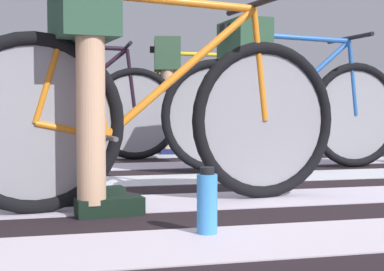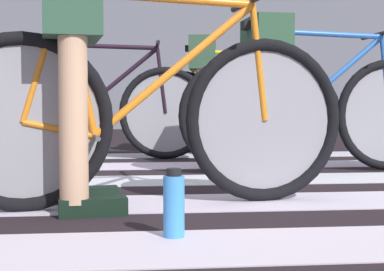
{
  "view_description": "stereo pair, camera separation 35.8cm",
  "coord_description": "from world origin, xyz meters",
  "px_view_note": "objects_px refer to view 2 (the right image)",
  "views": [
    {
      "loc": [
        -0.71,
        -2.69,
        0.45
      ],
      "look_at": [
        -0.08,
        -0.06,
        0.3
      ],
      "focal_mm": 53.7,
      "sensor_mm": 36.0,
      "label": 1
    },
    {
      "loc": [
        -0.35,
        -2.69,
        0.45
      ],
      "look_at": [
        -0.08,
        -0.06,
        0.3
      ],
      "focal_mm": 53.7,
      "sensor_mm": 36.0,
      "label": 2
    }
  ],
  "objects_px": {
    "cyclist_1_of_4": "(72,55)",
    "water_bottle": "(174,205)",
    "bicycle_2_of_4": "(314,111)",
    "bicycle_4_of_4": "(239,109)",
    "bicycle_1_of_4": "(149,115)",
    "cyclist_2_of_4": "(267,73)",
    "bicycle_3_of_4": "(98,110)",
    "cyclist_4_of_4": "(203,78)"
  },
  "relations": [
    {
      "from": "bicycle_3_of_4",
      "to": "water_bottle",
      "type": "xyz_separation_m",
      "value": [
        0.39,
        -2.63,
        -0.28
      ]
    },
    {
      "from": "bicycle_1_of_4",
      "to": "bicycle_2_of_4",
      "type": "height_order",
      "value": "same"
    },
    {
      "from": "cyclist_1_of_4",
      "to": "bicycle_2_of_4",
      "type": "height_order",
      "value": "cyclist_1_of_4"
    },
    {
      "from": "bicycle_1_of_4",
      "to": "bicycle_2_of_4",
      "type": "xyz_separation_m",
      "value": [
        1.07,
        1.12,
        0.0
      ]
    },
    {
      "from": "bicycle_1_of_4",
      "to": "cyclist_1_of_4",
      "type": "xyz_separation_m",
      "value": [
        -0.31,
        -0.05,
        0.24
      ]
    },
    {
      "from": "bicycle_1_of_4",
      "to": "bicycle_2_of_4",
      "type": "relative_size",
      "value": 0.99
    },
    {
      "from": "cyclist_1_of_4",
      "to": "water_bottle",
      "type": "relative_size",
      "value": 4.29
    },
    {
      "from": "bicycle_2_of_4",
      "to": "bicycle_4_of_4",
      "type": "relative_size",
      "value": 1.01
    },
    {
      "from": "bicycle_2_of_4",
      "to": "bicycle_3_of_4",
      "type": "relative_size",
      "value": 1.0
    },
    {
      "from": "bicycle_1_of_4",
      "to": "cyclist_4_of_4",
      "type": "xyz_separation_m",
      "value": [
        0.55,
        2.57,
        0.26
      ]
    },
    {
      "from": "bicycle_1_of_4",
      "to": "cyclist_4_of_4",
      "type": "distance_m",
      "value": 2.64
    },
    {
      "from": "bicycle_2_of_4",
      "to": "cyclist_2_of_4",
      "type": "height_order",
      "value": "cyclist_2_of_4"
    },
    {
      "from": "bicycle_2_of_4",
      "to": "water_bottle",
      "type": "relative_size",
      "value": 7.72
    },
    {
      "from": "cyclist_2_of_4",
      "to": "bicycle_4_of_4",
      "type": "height_order",
      "value": "cyclist_2_of_4"
    },
    {
      "from": "bicycle_2_of_4",
      "to": "water_bottle",
      "type": "xyz_separation_m",
      "value": [
        -1.01,
        -1.69,
        -0.28
      ]
    },
    {
      "from": "bicycle_1_of_4",
      "to": "bicycle_2_of_4",
      "type": "bearing_deg",
      "value": 37.99
    },
    {
      "from": "cyclist_1_of_4",
      "to": "bicycle_1_of_4",
      "type": "bearing_deg",
      "value": -0.0
    },
    {
      "from": "cyclist_2_of_4",
      "to": "cyclist_4_of_4",
      "type": "distance_m",
      "value": 1.48
    },
    {
      "from": "bicycle_4_of_4",
      "to": "cyclist_4_of_4",
      "type": "bearing_deg",
      "value": -180.0
    },
    {
      "from": "cyclist_1_of_4",
      "to": "water_bottle",
      "type": "distance_m",
      "value": 0.83
    },
    {
      "from": "cyclist_2_of_4",
      "to": "water_bottle",
      "type": "distance_m",
      "value": 1.88
    },
    {
      "from": "bicycle_2_of_4",
      "to": "cyclist_1_of_4",
      "type": "bearing_deg",
      "value": -144.05
    },
    {
      "from": "bicycle_4_of_4",
      "to": "water_bottle",
      "type": "bearing_deg",
      "value": -95.12
    },
    {
      "from": "cyclist_2_of_4",
      "to": "cyclist_4_of_4",
      "type": "bearing_deg",
      "value": 93.89
    },
    {
      "from": "cyclist_2_of_4",
      "to": "water_bottle",
      "type": "xyz_separation_m",
      "value": [
        -0.7,
        -1.67,
        -0.52
      ]
    },
    {
      "from": "bicycle_4_of_4",
      "to": "cyclist_4_of_4",
      "type": "relative_size",
      "value": 1.72
    },
    {
      "from": "bicycle_1_of_4",
      "to": "cyclist_1_of_4",
      "type": "height_order",
      "value": "cyclist_1_of_4"
    },
    {
      "from": "bicycle_3_of_4",
      "to": "cyclist_4_of_4",
      "type": "relative_size",
      "value": 1.73
    },
    {
      "from": "bicycle_1_of_4",
      "to": "water_bottle",
      "type": "xyz_separation_m",
      "value": [
        0.06,
        -0.57,
        -0.28
      ]
    },
    {
      "from": "bicycle_3_of_4",
      "to": "bicycle_4_of_4",
      "type": "height_order",
      "value": "same"
    },
    {
      "from": "bicycle_1_of_4",
      "to": "water_bottle",
      "type": "height_order",
      "value": "bicycle_1_of_4"
    },
    {
      "from": "bicycle_1_of_4",
      "to": "bicycle_4_of_4",
      "type": "relative_size",
      "value": 1.0
    },
    {
      "from": "cyclist_4_of_4",
      "to": "bicycle_3_of_4",
      "type": "bearing_deg",
      "value": -140.71
    },
    {
      "from": "cyclist_2_of_4",
      "to": "water_bottle",
      "type": "relative_size",
      "value": 4.27
    },
    {
      "from": "water_bottle",
      "to": "bicycle_2_of_4",
      "type": "bearing_deg",
      "value": 59.28
    },
    {
      "from": "cyclist_2_of_4",
      "to": "water_bottle",
      "type": "bearing_deg",
      "value": -116.98
    },
    {
      "from": "cyclist_1_of_4",
      "to": "cyclist_2_of_4",
      "type": "relative_size",
      "value": 1.01
    },
    {
      "from": "cyclist_2_of_4",
      "to": "bicycle_2_of_4",
      "type": "bearing_deg",
      "value": 0.0
    },
    {
      "from": "bicycle_1_of_4",
      "to": "cyclist_1_of_4",
      "type": "relative_size",
      "value": 1.79
    },
    {
      "from": "water_bottle",
      "to": "cyclist_2_of_4",
      "type": "bearing_deg",
      "value": 67.35
    },
    {
      "from": "cyclist_1_of_4",
      "to": "water_bottle",
      "type": "height_order",
      "value": "cyclist_1_of_4"
    },
    {
      "from": "cyclist_1_of_4",
      "to": "cyclist_2_of_4",
      "type": "height_order",
      "value": "cyclist_1_of_4"
    }
  ]
}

